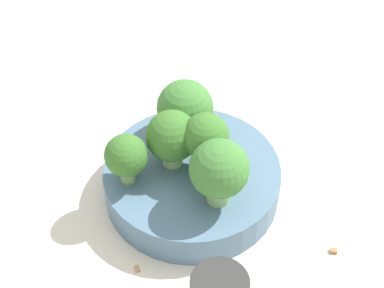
% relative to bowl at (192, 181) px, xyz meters
% --- Properties ---
extents(ground_plane, '(3.00, 3.00, 0.00)m').
position_rel_bowl_xyz_m(ground_plane, '(0.00, 0.00, -0.02)').
color(ground_plane, beige).
extents(bowl, '(0.16, 0.16, 0.03)m').
position_rel_bowl_xyz_m(bowl, '(0.00, 0.00, 0.00)').
color(bowl, slate).
rests_on(bowl, ground_plane).
extents(broccoli_floret_0, '(0.04, 0.04, 0.06)m').
position_rel_bowl_xyz_m(broccoli_floret_0, '(-0.01, 0.01, 0.05)').
color(broccoli_floret_0, '#7A9E5B').
rests_on(broccoli_floret_0, bowl).
extents(broccoli_floret_1, '(0.05, 0.05, 0.06)m').
position_rel_bowl_xyz_m(broccoli_floret_1, '(0.02, 0.03, 0.05)').
color(broccoli_floret_1, '#84AD66').
rests_on(broccoli_floret_1, bowl).
extents(broccoli_floret_2, '(0.05, 0.05, 0.06)m').
position_rel_bowl_xyz_m(broccoli_floret_2, '(-0.04, -0.02, 0.05)').
color(broccoli_floret_2, '#7A9E5B').
rests_on(broccoli_floret_2, bowl).
extents(broccoli_floret_3, '(0.04, 0.04, 0.05)m').
position_rel_bowl_xyz_m(broccoli_floret_3, '(0.03, -0.04, 0.05)').
color(broccoli_floret_3, '#7A9E5B').
rests_on(broccoli_floret_3, bowl).
extents(broccoli_floret_4, '(0.04, 0.04, 0.06)m').
position_rel_bowl_xyz_m(broccoli_floret_4, '(-0.00, -0.02, 0.05)').
color(broccoli_floret_4, '#8EB770').
rests_on(broccoli_floret_4, bowl).
extents(almond_crumb_1, '(0.01, 0.01, 0.01)m').
position_rel_bowl_xyz_m(almond_crumb_1, '(0.01, 0.13, -0.01)').
color(almond_crumb_1, olive).
rests_on(almond_crumb_1, ground_plane).
extents(almond_crumb_2, '(0.01, 0.01, 0.01)m').
position_rel_bowl_xyz_m(almond_crumb_2, '(0.09, -0.01, -0.01)').
color(almond_crumb_2, '#AD7F4C').
rests_on(almond_crumb_2, ground_plane).
extents(almond_crumb_3, '(0.01, 0.01, 0.01)m').
position_rel_bowl_xyz_m(almond_crumb_3, '(-0.08, 0.03, -0.01)').
color(almond_crumb_3, '#AD7F4C').
rests_on(almond_crumb_3, ground_plane).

